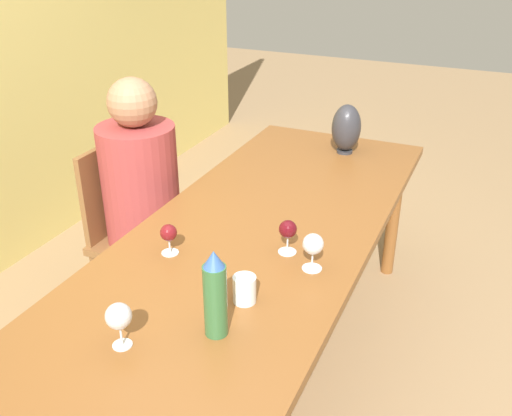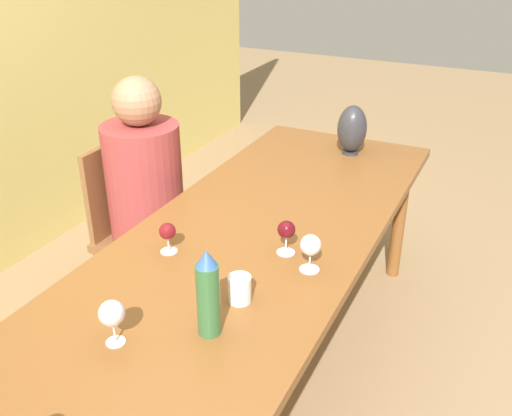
{
  "view_description": "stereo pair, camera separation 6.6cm",
  "coord_description": "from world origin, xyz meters",
  "views": [
    {
      "loc": [
        -1.55,
        -0.81,
        1.89
      ],
      "look_at": [
        0.27,
        0.0,
        0.88
      ],
      "focal_mm": 40.0,
      "sensor_mm": 36.0,
      "label": 1
    },
    {
      "loc": [
        -1.52,
        -0.87,
        1.89
      ],
      "look_at": [
        0.27,
        0.0,
        0.88
      ],
      "focal_mm": 40.0,
      "sensor_mm": 36.0,
      "label": 2
    }
  ],
  "objects": [
    {
      "name": "person_far",
      "position": [
        0.51,
        0.7,
        0.67
      ],
      "size": [
        0.37,
        0.37,
        1.27
      ],
      "color": "#2D2D38",
      "rests_on": "ground_plane"
    },
    {
      "name": "water_tumbler",
      "position": [
        -0.18,
        -0.16,
        0.82
      ],
      "size": [
        0.08,
        0.08,
        0.09
      ],
      "color": "silver",
      "rests_on": "dining_table"
    },
    {
      "name": "wine_glass_4",
      "position": [
        0.17,
        -0.18,
        0.87
      ],
      "size": [
        0.07,
        0.07,
        0.13
      ],
      "color": "silver",
      "rests_on": "dining_table"
    },
    {
      "name": "dining_table",
      "position": [
        0.0,
        0.0,
        0.71
      ],
      "size": [
        3.0,
        0.91,
        0.78
      ],
      "color": "brown",
      "rests_on": "ground_plane"
    },
    {
      "name": "chair_far",
      "position": [
        0.51,
        0.79,
        0.49
      ],
      "size": [
        0.44,
        0.44,
        0.92
      ],
      "color": "brown",
      "rests_on": "ground_plane"
    },
    {
      "name": "wine_glass_1",
      "position": [
        0.1,
        -0.3,
        0.87
      ],
      "size": [
        0.08,
        0.08,
        0.14
      ],
      "color": "silver",
      "rests_on": "dining_table"
    },
    {
      "name": "wine_glass_3",
      "position": [
        -0.02,
        0.22,
        0.86
      ],
      "size": [
        0.06,
        0.06,
        0.12
      ],
      "color": "silver",
      "rests_on": "dining_table"
    },
    {
      "name": "wine_glass_0",
      "position": [
        -0.52,
        0.08,
        0.88
      ],
      "size": [
        0.08,
        0.08,
        0.15
      ],
      "color": "silver",
      "rests_on": "dining_table"
    },
    {
      "name": "vase",
      "position": [
        1.24,
        -0.08,
        0.91
      ],
      "size": [
        0.15,
        0.15,
        0.26
      ],
      "color": "#2D2D33",
      "rests_on": "dining_table"
    },
    {
      "name": "water_bottle",
      "position": [
        -0.36,
        -0.15,
        0.91
      ],
      "size": [
        0.07,
        0.07,
        0.29
      ],
      "color": "#336638",
      "rests_on": "dining_table"
    }
  ]
}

